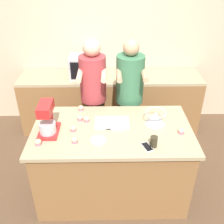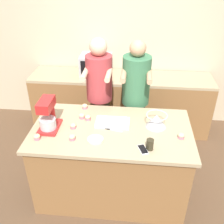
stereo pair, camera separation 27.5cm
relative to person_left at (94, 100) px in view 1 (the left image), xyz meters
The scene contains 21 objects.
ground_plane 1.16m from the person_left, 71.86° to the right, with size 16.00×16.00×0.00m, color brown.
back_wall 1.20m from the person_left, 78.17° to the left, with size 10.00×0.06×2.70m.
island_counter 0.85m from the person_left, 71.86° to the right, with size 1.71×0.96×0.92m.
back_counter 0.89m from the person_left, 72.82° to the left, with size 2.80×0.60×0.91m.
person_left is the anchor object (origin of this frame).
person_right 0.46m from the person_left, ahead, with size 0.36×0.51×1.68m.
stand_mixer 0.89m from the person_left, 119.89° to the right, with size 0.20×0.30×0.35m.
mixing_bowl 0.93m from the person_left, 40.55° to the right, with size 0.23×0.23×0.15m.
baking_tray 0.64m from the person_left, 68.73° to the right, with size 0.38×0.23×0.04m.
microwave_oven 0.77m from the person_left, 101.78° to the left, with size 0.47×0.36×0.32m.
cell_phone 1.16m from the person_left, 61.10° to the right, with size 0.12×0.16×0.01m.
drinking_glass 1.18m from the person_left, 57.92° to the right, with size 0.07×0.07×0.11m.
small_plate 0.92m from the person_left, 84.62° to the right, with size 0.16×0.16×0.02m.
knife 0.75m from the person_left, 72.39° to the right, with size 0.22×0.07×0.01m.
cupcake_0 0.55m from the person_left, 95.84° to the right, with size 0.07×0.07×0.06m.
cupcake_1 0.94m from the person_left, 99.11° to the right, with size 0.07×0.07×0.06m.
cupcake_2 1.23m from the person_left, 39.85° to the right, with size 0.07×0.07×0.06m.
cupcake_3 1.08m from the person_left, 117.80° to the right, with size 0.07×0.07×0.06m.
cupcake_4 0.54m from the person_left, 104.09° to the right, with size 0.07×0.07×0.06m.
cupcake_5 0.33m from the person_left, 114.66° to the right, with size 0.07×0.07×0.06m.
cupcake_6 0.75m from the person_left, 104.25° to the right, with size 0.07×0.07×0.06m.
Camera 1 is at (-0.04, -2.30, 2.53)m, focal length 42.00 mm.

